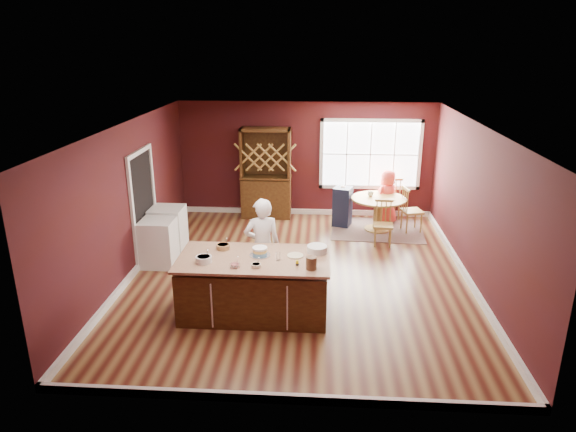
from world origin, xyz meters
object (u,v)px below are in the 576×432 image
(high_chair, at_px, (342,206))
(toddler, at_px, (344,190))
(dining_table, at_px, (378,207))
(chair_east, at_px, (412,209))
(kitchen_island, at_px, (254,286))
(seated_woman, at_px, (387,197))
(washer, at_px, (159,243))
(layer_cake, at_px, (260,251))
(dryer, at_px, (168,230))
(chair_south, at_px, (383,223))
(chair_north, at_px, (391,197))
(baker, at_px, (262,246))
(hutch, at_px, (266,173))

(high_chair, relative_size, toddler, 3.62)
(dining_table, relative_size, chair_east, 1.18)
(kitchen_island, xyz_separation_m, seated_woman, (2.50, 4.27, 0.19))
(chair_east, relative_size, washer, 1.15)
(layer_cake, xyz_separation_m, high_chair, (1.40, 3.98, -0.51))
(toddler, bearing_deg, layer_cake, -109.28)
(chair_east, height_order, toddler, chair_east)
(high_chair, height_order, washer, high_chair)
(chair_east, bearing_deg, layer_cake, 129.25)
(layer_cake, height_order, dryer, layer_cake)
(chair_south, bearing_deg, seated_woman, 84.68)
(kitchen_island, xyz_separation_m, chair_north, (2.64, 4.67, 0.08))
(high_chair, distance_m, washer, 4.25)
(baker, height_order, chair_east, baker)
(layer_cake, bearing_deg, baker, 93.42)
(dryer, bearing_deg, high_chair, 26.92)
(dining_table, relative_size, seated_woman, 0.95)
(toddler, relative_size, washer, 0.29)
(seated_woman, distance_m, toddler, 1.01)
(dining_table, relative_size, layer_cake, 3.76)
(toddler, height_order, washer, toddler)
(chair_south, distance_m, washer, 4.48)
(layer_cake, bearing_deg, high_chair, 70.64)
(seated_woman, distance_m, dryer, 4.94)
(washer, bearing_deg, kitchen_island, -39.46)
(dining_table, xyz_separation_m, dryer, (-4.28, -1.53, -0.07))
(baker, bearing_deg, high_chair, -127.33)
(washer, bearing_deg, high_chair, 34.63)
(layer_cake, relative_size, high_chair, 0.34)
(hutch, distance_m, dryer, 2.93)
(seated_woman, bearing_deg, chair_north, -147.64)
(chair_north, bearing_deg, dryer, 18.81)
(chair_east, relative_size, hutch, 0.48)
(chair_south, xyz_separation_m, toddler, (-0.77, 1.23, 0.34))
(hutch, bearing_deg, high_chair, -16.28)
(chair_north, height_order, toddler, chair_north)
(chair_east, bearing_deg, washer, 100.60)
(dining_table, distance_m, chair_east, 0.74)
(hutch, bearing_deg, chair_south, -32.57)
(high_chair, xyz_separation_m, dryer, (-3.50, -1.78, -0.01))
(layer_cake, relative_size, dryer, 0.35)
(toddler, distance_m, hutch, 1.88)
(chair_south, xyz_separation_m, dryer, (-4.29, -0.65, -0.01))
(hutch, relative_size, washer, 2.40)
(high_chair, height_order, dryer, high_chair)
(kitchen_island, bearing_deg, layer_cake, 47.41)
(kitchen_island, distance_m, washer, 2.61)
(kitchen_island, relative_size, dryer, 2.48)
(chair_east, bearing_deg, kitchen_island, 129.13)
(baker, relative_size, seated_woman, 1.29)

